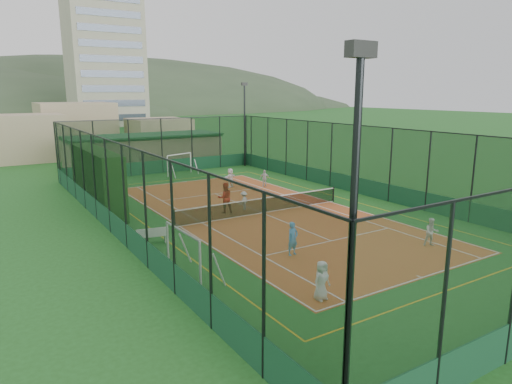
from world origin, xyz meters
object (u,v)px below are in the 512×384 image
Objects in this scene: futsal_goal_far at (179,164)px; child_far_back at (230,178)px; child_near_mid at (293,239)px; coach at (225,198)px; clubhouse at (145,150)px; futsal_goal_near at (183,255)px; apartment_tower at (105,56)px; floodlight_sw at (351,256)px; floodlight_ne at (245,125)px; child_near_left at (322,280)px; white_bench at (151,235)px; child_near_right at (431,232)px; child_far_right at (265,178)px; child_far_left at (244,201)px.

futsal_goal_far reaches higher than child_far_back.
child_near_mid is 0.83× the size of coach.
clubhouse is 30.01m from futsal_goal_near.
child_far_back is (-9.90, -74.12, -14.24)m from apartment_tower.
floodlight_sw and floodlight_ne have the same top height.
coach reaches higher than child_near_left.
white_bench is at bearing 128.68° from child_near_mid.
futsal_goal_far is 1.84× the size of child_near_mid.
floodlight_sw is 1.00× the size of floodlight_ne.
child_near_mid is (1.88, 4.26, 0.05)m from child_near_left.
child_near_right is 12.18m from coach.
floodlight_sw is 101.31m from apartment_tower.
child_far_right is at bearing -86.84° from futsal_goal_far.
child_far_right is (3.60, -8.59, -0.25)m from futsal_goal_far.
child_near_mid is at bearing 89.57° from child_far_right.
child_far_back is at bearing 2.09° from child_far_right.
futsal_goal_near reaches higher than child_far_right.
apartment_tower is at bearing 78.20° from floodlight_sw.
futsal_goal_near is at bearing -131.99° from futsal_goal_far.
floodlight_ne reaches higher than child_near_mid.
child_far_back is (10.70, 24.48, -3.36)m from floodlight_sw.
apartment_tower is 82.93m from child_far_left.
apartment_tower reaches higher than floodlight_sw.
futsal_goal_near is 2.33× the size of child_far_right.
coach is (0.97, 8.32, 0.16)m from child_near_mid.
child_far_left is at bearing 65.38° from child_near_left.
futsal_goal_near is 2.13× the size of child_near_left.
child_far_right is at bearing 118.02° from child_near_right.
child_near_left is at bearing -61.14° from white_bench.
floodlight_sw is at bearing 40.05° from child_far_left.
child_near_left is 8.52m from child_near_right.
child_near_right is 17.47m from child_far_back.
child_far_left is 7.42m from child_far_right.
futsal_goal_near reaches higher than child_far_left.
floodlight_sw is 5.41× the size of white_bench.
child_near_right reaches higher than white_bench.
child_far_back is at bearing 126.26° from child_near_right.
clubhouse is at bearing 127.83° from child_near_right.
floodlight_sw is 0.28× the size of apartment_tower.
child_far_left is (8.04, 17.90, -3.52)m from floodlight_sw.
child_near_right is 1.04× the size of child_far_right.
child_far_back is (-2.44, 1.18, 0.09)m from child_far_right.
clubhouse is 9.71× the size of child_near_mid.
floodlight_ne reaches higher than child_far_back.
child_near_left is 13.22m from child_far_left.
apartment_tower reaches higher than clubhouse.
apartment_tower is 19.68× the size of white_bench.
child_far_back is 7.66m from coach.
clubhouse is 14.30m from child_far_back.
floodlight_ne reaches higher than coach.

